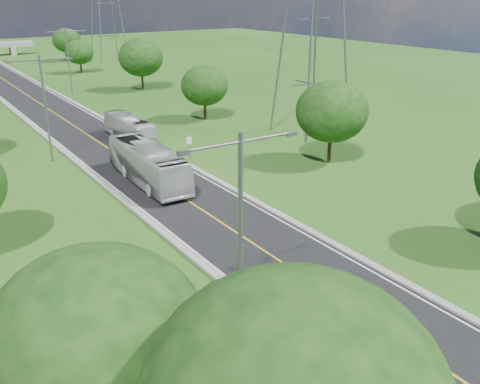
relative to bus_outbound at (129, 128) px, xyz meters
name	(u,v)px	position (x,y,z in m)	size (l,w,h in m)	color
ground	(69,123)	(-3.18, 12.08, -1.39)	(260.00, 260.00, 0.00)	#204D15
road	(55,114)	(-3.18, 18.08, -1.36)	(8.00, 150.00, 0.06)	black
curb_left	(22,117)	(-7.43, 18.08, -1.28)	(0.50, 150.00, 0.22)	gray
curb_right	(86,109)	(1.07, 18.08, -1.28)	(0.50, 150.00, 0.22)	gray
speed_limit_sign	(189,144)	(2.02, -9.93, 0.21)	(0.55, 0.09, 2.40)	slate
streetlight_near_left	(240,221)	(-9.18, -35.92, 4.56)	(5.90, 0.25, 10.00)	slate
streetlight_mid_left	(45,100)	(-9.18, -2.92, 4.56)	(5.90, 0.25, 10.00)	slate
streetlight_far_right	(68,56)	(2.82, 30.08, 4.56)	(5.90, 0.25, 10.00)	slate
power_tower_near	(315,4)	(18.82, -7.92, 12.62)	(9.00, 6.40, 28.00)	slate
tree_la	(98,342)	(-17.18, -39.92, 3.88)	(7.14, 7.14, 8.30)	black
tree_rb	(332,112)	(12.82, -17.92, 3.57)	(6.72, 6.72, 7.82)	black
tree_rc	(204,86)	(11.82, 4.08, 2.95)	(5.88, 5.88, 6.84)	black
tree_rd	(141,57)	(13.82, 28.08, 3.88)	(7.14, 7.14, 8.30)	black
tree_re	(79,52)	(11.32, 52.08, 2.64)	(5.46, 5.46, 6.35)	black
tree_rf	(67,40)	(14.82, 72.08, 3.26)	(6.30, 6.30, 7.33)	black
bus_outbound	(129,128)	(0.00, 0.00, 0.00)	(2.23, 9.53, 2.66)	silver
bus_inbound	(148,164)	(-3.98, -13.75, 0.34)	(2.80, 11.97, 3.33)	beige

